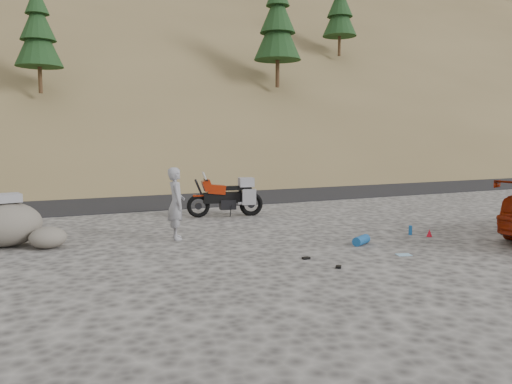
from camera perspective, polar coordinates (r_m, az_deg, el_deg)
ground at (r=11.08m, az=0.69°, el=-5.65°), size 140.00×140.00×0.00m
road at (r=19.50m, az=-10.66°, el=-0.60°), size 120.00×7.00×0.05m
hillside at (r=51.64m, az=-19.87°, el=15.68°), size 120.00×73.00×46.72m
motorcycle at (r=14.48m, az=-3.12°, el=-0.56°), size 2.23×0.87×1.34m
man at (r=11.48m, az=-9.03°, el=-5.31°), size 0.47×0.64×1.62m
boulder at (r=11.74m, az=-26.70°, el=-3.23°), size 1.45×1.23×1.12m
small_rock at (r=11.21m, az=-22.68°, el=-4.83°), size 0.92×0.87×0.45m
gear_blue_mat at (r=10.94m, az=11.94°, el=-5.41°), size 0.53×0.41×0.20m
gear_bottle at (r=12.32m, az=17.23°, el=-4.20°), size 0.10×0.10×0.22m
gear_funnel at (r=12.25m, az=19.21°, el=-4.45°), size 0.16×0.16×0.17m
gear_glove_a at (r=9.53m, az=5.74°, el=-7.53°), size 0.14×0.10×0.04m
gear_glove_b at (r=8.98m, az=9.40°, el=-8.44°), size 0.15×0.15×0.04m
gear_blue_cloth at (r=10.22m, az=16.52°, el=-6.89°), size 0.32×0.27×0.01m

